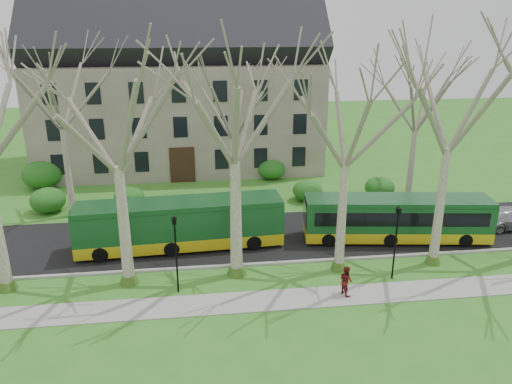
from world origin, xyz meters
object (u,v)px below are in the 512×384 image
Objects in this scene: bus_follow at (397,218)px; sedan at (511,218)px; pedestrian_b at (346,280)px; bus_lead at (180,224)px.

sedan is (8.77, 0.86, -0.77)m from bus_follow.
bus_follow is 8.85m from sedan.
bus_follow is at bearing -59.17° from pedestrian_b.
sedan is at bearing -82.25° from pedestrian_b.
pedestrian_b reaches higher than sedan.
pedestrian_b is at bearing -122.27° from bus_follow.
bus_follow is at bearing -5.41° from bus_lead.
bus_follow is 2.40× the size of sedan.
sedan is at bearing -2.36° from bus_lead.
pedestrian_b is at bearing -41.38° from bus_lead.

